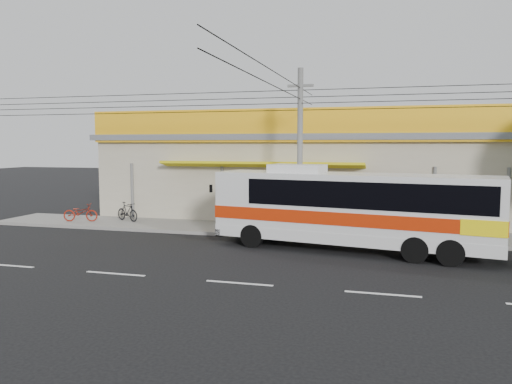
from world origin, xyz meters
The scene contains 8 objects.
ground centered at (0.00, 0.00, 0.00)m, with size 120.00×120.00×0.00m, color black.
sidewalk centered at (0.00, 6.00, 0.07)m, with size 30.00×3.20×0.15m, color slate.
lane_markings centered at (0.00, -2.50, 0.00)m, with size 50.00×0.12×0.01m, color silver, non-canonical shape.
storefront_building centered at (-0.01, 11.54, 2.30)m, with size 22.60×9.20×5.70m.
coach_bus centered at (2.91, 2.77, 1.72)m, with size 10.65×3.92×3.21m.
motorbike_red centered at (-10.82, 5.61, 0.60)m, with size 0.60×1.71×0.90m, color maroon.
motorbike_dark centered at (-8.62, 6.33, 0.62)m, with size 0.44×1.57×0.95m, color black.
utility_pole centered at (0.52, 4.20, 5.81)m, with size 34.00×14.00×7.04m.
Camera 1 is at (4.16, -15.89, 3.97)m, focal length 35.00 mm.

